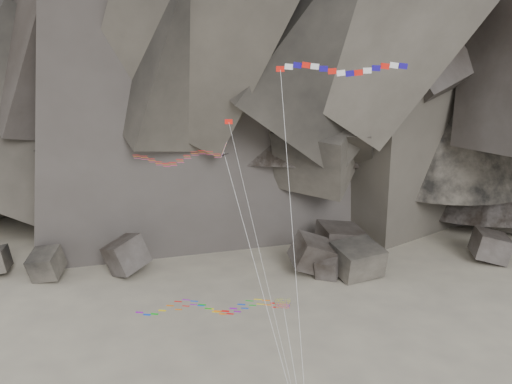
# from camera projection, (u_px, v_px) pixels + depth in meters

# --- Properties ---
(boulder_field) EXTENTS (76.41, 16.73, 6.32)m
(boulder_field) POSITION_uv_depth(u_px,v_px,m) (296.00, 256.00, 80.97)
(boulder_field) COLOR #47423F
(boulder_field) RESTS_ON ground
(delta_kite) EXTENTS (15.62, 13.82, 21.42)m
(delta_kite) POSITION_uv_depth(u_px,v_px,m) (174.00, 157.00, 49.02)
(delta_kite) COLOR red
(delta_kite) RESTS_ON ground
(banner_kite) EXTENTS (9.88, 10.20, 28.04)m
(banner_kite) POSITION_uv_depth(u_px,v_px,m) (340.00, 71.00, 43.24)
(banner_kite) COLOR red
(banner_kite) RESTS_ON ground
(parafoil_kite) EXTENTS (15.25, 9.33, 9.03)m
(parafoil_kite) POSITION_uv_depth(u_px,v_px,m) (204.00, 306.00, 48.19)
(parafoil_kite) COLOR #C6DA0C
(parafoil_kite) RESTS_ON ground
(pennant_kite) EXTENTS (6.74, 8.02, 23.81)m
(pennant_kite) POSITION_uv_depth(u_px,v_px,m) (246.00, 195.00, 42.75)
(pennant_kite) COLOR red
(pennant_kite) RESTS_ON ground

